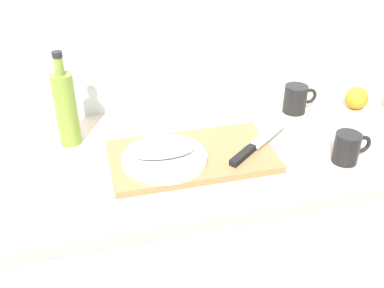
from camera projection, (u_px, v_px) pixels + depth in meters
back_wall at (140, 4)px, 1.35m from camera, size 3.20×0.05×2.50m
kitchen_counter at (169, 264)px, 1.50m from camera, size 2.00×0.60×0.90m
cutting_board at (192, 156)px, 1.24m from camera, size 0.46×0.26×0.02m
white_plate at (165, 158)px, 1.20m from camera, size 0.23×0.23×0.01m
fish_fillet at (164, 150)px, 1.18m from camera, size 0.18×0.07×0.04m
chef_knife at (253, 147)px, 1.24m from camera, size 0.24×0.20×0.02m
olive_oil_bottle at (66, 108)px, 1.26m from camera, size 0.06×0.06×0.28m
coffee_mug_0 at (296, 99)px, 1.47m from camera, size 0.12×0.08×0.09m
coffee_mug_1 at (348, 148)px, 1.21m from camera, size 0.11×0.07×0.09m
orange_1 at (357, 98)px, 1.50m from camera, size 0.08×0.08×0.08m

